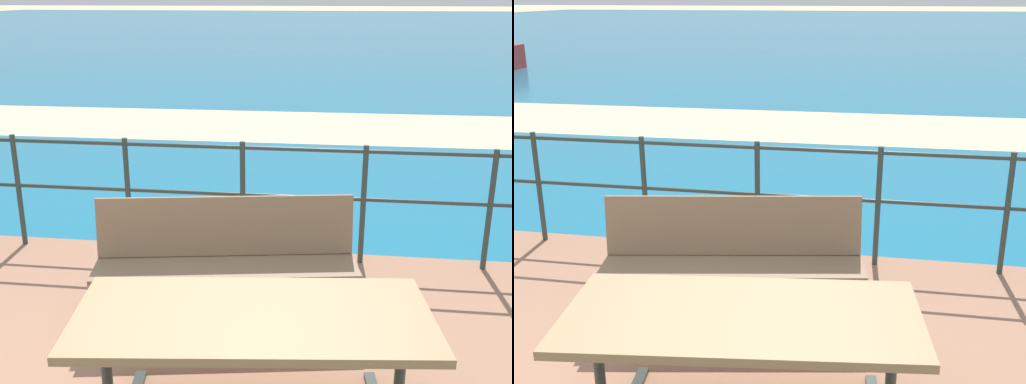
{
  "view_description": "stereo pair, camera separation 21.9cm",
  "coord_description": "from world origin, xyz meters",
  "views": [
    {
      "loc": [
        0.74,
        -2.29,
        2.18
      ],
      "look_at": [
        0.12,
        2.34,
        0.67
      ],
      "focal_mm": 42.95,
      "sensor_mm": 36.0,
      "label": 1
    },
    {
      "loc": [
        0.96,
        -2.26,
        2.18
      ],
      "look_at": [
        0.12,
        2.34,
        0.67
      ],
      "focal_mm": 42.95,
      "sensor_mm": 36.0,
      "label": 2
    }
  ],
  "objects": [
    {
      "name": "sea_water",
      "position": [
        0.0,
        40.0,
        0.01
      ],
      "size": [
        90.0,
        90.0,
        0.01
      ],
      "primitive_type": "cube",
      "color": "#196B8E",
      "rests_on": "ground"
    },
    {
      "name": "beach_strip",
      "position": [
        0.0,
        8.11,
        0.01
      ],
      "size": [
        54.02,
        3.19,
        0.01
      ],
      "primitive_type": "cube",
      "rotation": [
        0.0,
        0.0,
        0.01
      ],
      "color": "beige",
      "rests_on": "ground"
    },
    {
      "name": "railing_fence",
      "position": [
        0.0,
        2.44,
        0.67
      ],
      "size": [
        5.94,
        0.04,
        0.99
      ],
      "color": "#2D3833",
      "rests_on": "patio_paving"
    },
    {
      "name": "picnic_table",
      "position": [
        0.41,
        0.06,
        0.66
      ],
      "size": [
        1.72,
        1.56,
        0.8
      ],
      "rotation": [
        0.0,
        0.0,
        0.12
      ],
      "color": "#8C704C",
      "rests_on": "patio_paving"
    },
    {
      "name": "park_bench",
      "position": [
        0.05,
        1.37,
        0.57
      ],
      "size": [
        1.76,
        0.71,
        0.85
      ],
      "rotation": [
        0.0,
        0.0,
        0.18
      ],
      "color": "#7A6047",
      "rests_on": "patio_paving"
    }
  ]
}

